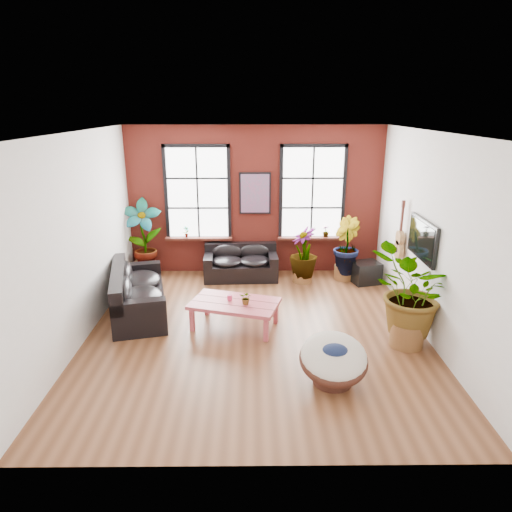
{
  "coord_description": "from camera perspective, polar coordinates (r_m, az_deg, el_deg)",
  "views": [
    {
      "loc": [
        -0.07,
        -7.43,
        3.89
      ],
      "look_at": [
        0.0,
        0.6,
        1.25
      ],
      "focal_mm": 32.0,
      "sensor_mm": 36.0,
      "label": 1
    }
  ],
  "objects": [
    {
      "name": "pot_back_left",
      "position": [
        11.23,
        -13.64,
        -1.57
      ],
      "size": [
        0.55,
        0.55,
        0.38
      ],
      "rotation": [
        0.0,
        0.0,
        -0.07
      ],
      "color": "brown",
      "rests_on": "ground"
    },
    {
      "name": "sill_plant_left",
      "position": [
        11.05,
        -8.72,
        3.02
      ],
      "size": [
        0.17,
        0.17,
        0.27
      ],
      "primitive_type": "imported",
      "rotation": [
        0.0,
        0.0,
        0.79
      ],
      "color": "#21380E",
      "rests_on": "room"
    },
    {
      "name": "sill_plant_right",
      "position": [
        11.08,
        8.72,
        3.06
      ],
      "size": [
        0.19,
        0.19,
        0.27
      ],
      "primitive_type": "imported",
      "rotation": [
        0.0,
        0.0,
        3.49
      ],
      "color": "#21380E",
      "rests_on": "room"
    },
    {
      "name": "table_plant",
      "position": [
        8.2,
        -1.23,
        -5.26
      ],
      "size": [
        0.28,
        0.26,
        0.25
      ],
      "primitive_type": "imported",
      "rotation": [
        0.0,
        0.0,
        -0.38
      ],
      "color": "#21380E",
      "rests_on": "coffee_table"
    },
    {
      "name": "media_box",
      "position": [
        10.81,
        13.56,
        -2.02
      ],
      "size": [
        0.7,
        0.63,
        0.5
      ],
      "rotation": [
        0.0,
        0.0,
        0.26
      ],
      "color": "black",
      "rests_on": "ground"
    },
    {
      "name": "floor_plant_right_wall",
      "position": [
        8.01,
        18.98,
        -4.44
      ],
      "size": [
        1.83,
        1.86,
        1.56
      ],
      "primitive_type": "imported",
      "rotation": [
        0.0,
        0.0,
        4.02
      ],
      "color": "#21380E",
      "rests_on": "ground"
    },
    {
      "name": "poster",
      "position": [
        10.79,
        -0.12,
        7.84
      ],
      "size": [
        0.74,
        0.06,
        0.98
      ],
      "color": "black",
      "rests_on": "room"
    },
    {
      "name": "floor_plant_mid",
      "position": [
        10.47,
        5.99,
        0.48
      ],
      "size": [
        0.79,
        0.79,
        1.16
      ],
      "primitive_type": "imported",
      "rotation": [
        0.0,
        0.0,
        4.97
      ],
      "color": "#21380E",
      "rests_on": "ground"
    },
    {
      "name": "pot_right_wall",
      "position": [
        8.27,
        18.33,
        -9.23
      ],
      "size": [
        0.69,
        0.69,
        0.42
      ],
      "rotation": [
        0.0,
        0.0,
        0.25
      ],
      "color": "brown",
      "rests_on": "ground"
    },
    {
      "name": "floor_plant_back_right",
      "position": [
        10.79,
        11.09,
        1.29
      ],
      "size": [
        0.7,
        0.82,
        1.33
      ],
      "primitive_type": "imported",
      "rotation": [
        0.0,
        0.0,
        1.74
      ],
      "color": "#21380E",
      "rests_on": "ground"
    },
    {
      "name": "pot_back_right",
      "position": [
        10.97,
        10.93,
        -1.99
      ],
      "size": [
        0.58,
        0.58,
        0.33
      ],
      "rotation": [
        0.0,
        0.0,
        -0.3
      ],
      "color": "brown",
      "rests_on": "ground"
    },
    {
      "name": "sofa_left",
      "position": [
        9.26,
        -14.82,
        -4.52
      ],
      "size": [
        1.46,
        2.44,
        0.9
      ],
      "rotation": [
        0.0,
        0.0,
        1.81
      ],
      "color": "black",
      "rests_on": "ground"
    },
    {
      "name": "coffee_table",
      "position": [
        8.37,
        -2.7,
        -6.11
      ],
      "size": [
        1.75,
        1.3,
        0.6
      ],
      "rotation": [
        0.0,
        0.0,
        -0.29
      ],
      "color": "#AF3F4A",
      "rests_on": "ground"
    },
    {
      "name": "tv_wall_unit",
      "position": [
        8.88,
        19.29,
        1.83
      ],
      "size": [
        0.13,
        1.86,
        1.2
      ],
      "color": "black",
      "rests_on": "room"
    },
    {
      "name": "sofa_back",
      "position": [
        10.8,
        -1.91,
        -0.91
      ],
      "size": [
        1.74,
        0.9,
        0.79
      ],
      "rotation": [
        0.0,
        0.0,
        0.04
      ],
      "color": "black",
      "rests_on": "ground"
    },
    {
      "name": "papasan_chair",
      "position": [
        6.9,
        9.67,
        -12.61
      ],
      "size": [
        1.01,
        1.02,
        0.75
      ],
      "rotation": [
        0.0,
        0.0,
        -0.0
      ],
      "color": "#442118",
      "rests_on": "ground"
    },
    {
      "name": "pot_mid",
      "position": [
        10.66,
        5.8,
        -2.37
      ],
      "size": [
        0.55,
        0.55,
        0.32
      ],
      "rotation": [
        0.0,
        0.0,
        0.29
      ],
      "color": "brown",
      "rests_on": "ground"
    },
    {
      "name": "floor_plant_back_left",
      "position": [
        10.99,
        -13.95,
        2.47
      ],
      "size": [
        0.99,
        0.74,
        1.72
      ],
      "primitive_type": "imported",
      "rotation": [
        0.0,
        0.0,
        0.15
      ],
      "color": "#21380E",
      "rests_on": "ground"
    },
    {
      "name": "room",
      "position": [
        7.87,
        0.03,
        2.4
      ],
      "size": [
        6.04,
        6.54,
        3.54
      ],
      "color": "brown",
      "rests_on": "ground"
    }
  ]
}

